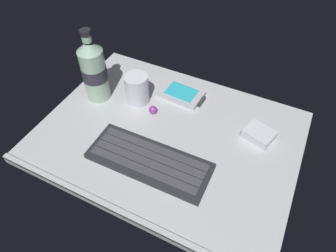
% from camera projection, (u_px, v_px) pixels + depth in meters
% --- Properties ---
extents(ground_plane, '(0.64, 0.48, 0.03)m').
position_uv_depth(ground_plane, '(168.00, 137.00, 0.77)').
color(ground_plane, '#B7BABC').
extents(keyboard, '(0.29, 0.11, 0.02)m').
position_uv_depth(keyboard, '(148.00, 160.00, 0.70)').
color(keyboard, '#232328').
rests_on(keyboard, ground_plane).
extents(handheld_device, '(0.13, 0.08, 0.02)m').
position_uv_depth(handheld_device, '(182.00, 94.00, 0.85)').
color(handheld_device, '#B7BABF').
rests_on(handheld_device, ground_plane).
extents(juice_cup, '(0.06, 0.06, 0.09)m').
position_uv_depth(juice_cup, '(137.00, 90.00, 0.82)').
color(juice_cup, silver).
rests_on(juice_cup, ground_plane).
extents(water_bottle, '(0.07, 0.07, 0.21)m').
position_uv_depth(water_bottle, '(94.00, 70.00, 0.79)').
color(water_bottle, '#9EC1A8').
rests_on(water_bottle, ground_plane).
extents(charger_block, '(0.08, 0.07, 0.02)m').
position_uv_depth(charger_block, '(259.00, 134.00, 0.75)').
color(charger_block, silver).
rests_on(charger_block, ground_plane).
extents(trackball_mouse, '(0.02, 0.02, 0.02)m').
position_uv_depth(trackball_mouse, '(153.00, 110.00, 0.81)').
color(trackball_mouse, purple).
rests_on(trackball_mouse, ground_plane).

